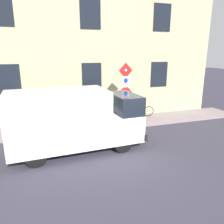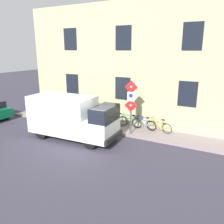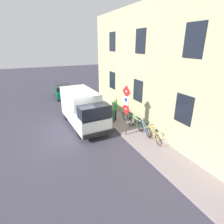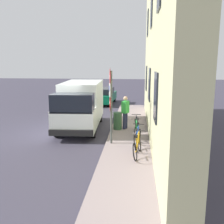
{
  "view_description": "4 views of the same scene",
  "coord_description": "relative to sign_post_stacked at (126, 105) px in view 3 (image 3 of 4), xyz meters",
  "views": [
    {
      "loc": [
        -7.5,
        2.77,
        3.91
      ],
      "look_at": [
        2.63,
        -0.57,
        0.99
      ],
      "focal_mm": 35.14,
      "sensor_mm": 36.0,
      "label": 1
    },
    {
      "loc": [
        -9.31,
        -6.56,
        5.13
      ],
      "look_at": [
        2.54,
        -0.23,
        1.45
      ],
      "focal_mm": 36.76,
      "sensor_mm": 36.0,
      "label": 2
    },
    {
      "loc": [
        -2.39,
        -10.42,
        5.71
      ],
      "look_at": [
        2.39,
        -0.22,
        1.41
      ],
      "focal_mm": 28.91,
      "sensor_mm": 36.0,
      "label": 3
    },
    {
      "loc": [
        3.93,
        -12.17,
        3.69
      ],
      "look_at": [
        2.69,
        0.87,
        1.08
      ],
      "focal_mm": 41.85,
      "sensor_mm": 36.0,
      "label": 4
    }
  ],
  "objects": [
    {
      "name": "ground_plane",
      "position": [
        -2.82,
        1.35,
        -2.18
      ],
      "size": [
        80.0,
        80.0,
        0.0
      ],
      "primitive_type": "plane",
      "color": "#393644"
    },
    {
      "name": "bicycle_orange",
      "position": [
        1.16,
        -1.42,
        -1.67
      ],
      "size": [
        0.49,
        1.71,
        0.89
      ],
      "rotation": [
        0.0,
        0.0,
        1.43
      ],
      "color": "black",
      "rests_on": "sidewalk_slab"
    },
    {
      "name": "litter_bin",
      "position": [
        0.15,
        2.36,
        -1.59
      ],
      "size": [
        0.44,
        0.44,
        0.9
      ],
      "primitive_type": "cylinder",
      "color": "#2D5133",
      "rests_on": "sidewalk_slab"
    },
    {
      "name": "pedestrian",
      "position": [
        0.53,
        2.53,
        -1.11
      ],
      "size": [
        0.41,
        0.47,
        1.72
      ],
      "rotation": [
        0.0,
        0.0,
        2.67
      ],
      "color": "#262B47",
      "rests_on": "sidewalk_slab"
    },
    {
      "name": "sidewalk_slab",
      "position": [
        0.75,
        1.35,
        -2.11
      ],
      "size": [
        1.92,
        17.38,
        0.14
      ],
      "primitive_type": "cube",
      "color": "gray",
      "rests_on": "ground_plane"
    },
    {
      "name": "sign_post_stacked",
      "position": [
        0.0,
        0.0,
        0.0
      ],
      "size": [
        0.18,
        0.56,
        3.16
      ],
      "color": "#474C47",
      "rests_on": "sidewalk_slab"
    },
    {
      "name": "bicycle_blue",
      "position": [
        1.16,
        -0.43,
        -1.67
      ],
      "size": [
        0.46,
        1.72,
        0.89
      ],
      "rotation": [
        0.0,
        0.0,
        1.46
      ],
      "color": "black",
      "rests_on": "sidewalk_slab"
    },
    {
      "name": "parked_hatchback",
      "position": [
        -1.76,
        11.13,
        -1.45
      ],
      "size": [
        2.01,
        4.11,
        1.38
      ],
      "rotation": [
        0.0,
        0.0,
        1.5
      ],
      "color": "#095D3A",
      "rests_on": "ground_plane"
    },
    {
      "name": "building_facade",
      "position": [
        2.06,
        1.35,
        1.87
      ],
      "size": [
        0.75,
        15.38,
        8.11
      ],
      "color": "#B6B486",
      "rests_on": "ground_plane"
    },
    {
      "name": "bicycle_green",
      "position": [
        1.16,
        0.56,
        -1.67
      ],
      "size": [
        0.48,
        1.72,
        0.89
      ],
      "rotation": [
        0.0,
        0.0,
        1.69
      ],
      "color": "black",
      "rests_on": "sidewalk_slab"
    },
    {
      "name": "bicycle_black",
      "position": [
        1.16,
        1.55,
        -1.67
      ],
      "size": [
        0.46,
        1.71,
        0.89
      ],
      "rotation": [
        0.0,
        0.0,
        1.68
      ],
      "color": "black",
      "rests_on": "sidewalk_slab"
    },
    {
      "name": "delivery_van",
      "position": [
        -1.91,
        2.95,
        -0.85
      ],
      "size": [
        2.23,
        5.41,
        2.5
      ],
      "rotation": [
        0.0,
        0.0,
        4.76
      ],
      "color": "white",
      "rests_on": "ground_plane"
    }
  ]
}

